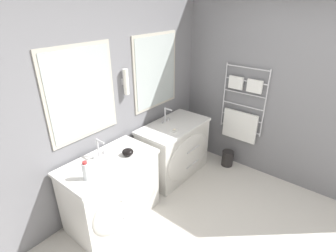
{
  "coord_description": "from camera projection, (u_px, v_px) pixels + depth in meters",
  "views": [
    {
      "loc": [
        -1.83,
        -0.29,
        2.39
      ],
      "look_at": [
        0.31,
        1.44,
        1.06
      ],
      "focal_mm": 28.0,
      "sensor_mm": 36.0,
      "label": 1
    }
  ],
  "objects": [
    {
      "name": "wall_back",
      "position": [
        110.0,
        101.0,
        3.1
      ],
      "size": [
        4.9,
        0.15,
        2.6
      ],
      "color": "slate",
      "rests_on": "ground_plane"
    },
    {
      "name": "wall_right",
      "position": [
        259.0,
        87.0,
        3.63
      ],
      "size": [
        0.13,
        4.08,
        2.6
      ],
      "color": "slate",
      "rests_on": "ground_plane"
    },
    {
      "name": "vanity_left",
      "position": [
        113.0,
        191.0,
        3.01
      ],
      "size": [
        1.06,
        0.65,
        0.81
      ],
      "color": "silver",
      "rests_on": "ground_plane"
    },
    {
      "name": "vanity_right",
      "position": [
        175.0,
        150.0,
        3.83
      ],
      "size": [
        1.06,
        0.65,
        0.81
      ],
      "color": "silver",
      "rests_on": "ground_plane"
    },
    {
      "name": "faucet_left",
      "position": [
        99.0,
        148.0,
        2.89
      ],
      "size": [
        0.17,
        0.13,
        0.22
      ],
      "color": "silver",
      "rests_on": "vanity_left"
    },
    {
      "name": "faucet_right",
      "position": [
        166.0,
        115.0,
        3.7
      ],
      "size": [
        0.17,
        0.13,
        0.22
      ],
      "color": "silver",
      "rests_on": "vanity_right"
    },
    {
      "name": "toiletry_bottle",
      "position": [
        86.0,
        171.0,
        2.52
      ],
      "size": [
        0.07,
        0.07,
        0.2
      ],
      "color": "silver",
      "rests_on": "vanity_left"
    },
    {
      "name": "amenity_bowl",
      "position": [
        128.0,
        152.0,
        2.94
      ],
      "size": [
        0.13,
        0.13,
        0.08
      ],
      "color": "black",
      "rests_on": "vanity_left"
    },
    {
      "name": "soap_dish",
      "position": [
        174.0,
        131.0,
        3.47
      ],
      "size": [
        0.09,
        0.06,
        0.04
      ],
      "color": "white",
      "rests_on": "vanity_right"
    },
    {
      "name": "waste_bin",
      "position": [
        227.0,
        158.0,
        4.14
      ],
      "size": [
        0.18,
        0.18,
        0.25
      ],
      "color": "#282626",
      "rests_on": "ground_plane"
    }
  ]
}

